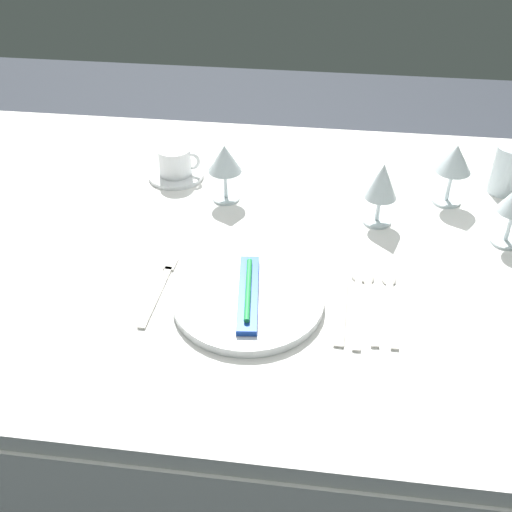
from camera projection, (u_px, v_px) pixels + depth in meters
name	position (u px, v px, depth m)	size (l,w,h in m)	color
ground_plane	(260.00, 448.00, 1.75)	(6.00, 6.00, 0.00)	#383D47
dining_table	(262.00, 268.00, 1.35)	(1.80, 1.11, 0.74)	white
dinner_plate	(248.00, 300.00, 1.12)	(0.28, 0.28, 0.02)	white
toothbrush_package	(248.00, 293.00, 1.11)	(0.06, 0.21, 0.02)	blue
fork_outer	(160.00, 287.00, 1.16)	(0.03, 0.21, 0.00)	beige
dinner_knife	(341.00, 306.00, 1.12)	(0.02, 0.22, 0.00)	beige
spoon_soup	(358.00, 297.00, 1.14)	(0.03, 0.23, 0.01)	beige
spoon_dessert	(369.00, 297.00, 1.14)	(0.03, 0.21, 0.01)	beige
spoon_tea	(391.00, 299.00, 1.14)	(0.03, 0.21, 0.01)	beige
saucer_left	(176.00, 175.00, 1.50)	(0.14, 0.14, 0.01)	white
coffee_cup_left	(176.00, 161.00, 1.48)	(0.10, 0.08, 0.07)	white
wine_glass_centre	(455.00, 161.00, 1.35)	(0.08, 0.08, 0.14)	silver
wine_glass_left	(225.00, 161.00, 1.36)	(0.08, 0.08, 0.14)	silver
wine_glass_far	(382.00, 183.00, 1.29)	(0.07, 0.07, 0.14)	silver
drink_tumbler	(506.00, 173.00, 1.42)	(0.07, 0.07, 0.12)	silver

